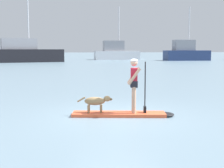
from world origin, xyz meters
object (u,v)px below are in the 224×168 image
object	(u,v)px
person_paddler	(134,82)
dog	(96,101)
moored_boat_far_starboard	(186,53)
moored_boat_outer	(24,53)
paddleboard	(126,114)
moored_boat_center	(116,53)

from	to	relation	value
person_paddler	dog	size ratio (longest dim) A/B	1.54
moored_boat_far_starboard	moored_boat_outer	bearing A→B (deg)	-175.96
paddleboard	moored_boat_far_starboard	size ratio (longest dim) A/B	0.33
person_paddler	dog	bearing A→B (deg)	166.60
paddleboard	moored_boat_far_starboard	xyz separation A→B (m)	(23.74, 45.51, 1.40)
paddleboard	moored_boat_outer	distance (m)	43.82
dog	moored_boat_outer	world-z (taller)	moored_boat_outer
person_paddler	moored_boat_center	world-z (taller)	moored_boat_center
person_paddler	moored_boat_far_starboard	size ratio (longest dim) A/B	0.17
moored_boat_outer	moored_boat_center	size ratio (longest dim) A/B	1.18
dog	moored_boat_far_starboard	distance (m)	51.58
dog	paddleboard	bearing A→B (deg)	-13.40
moored_boat_outer	moored_boat_far_starboard	size ratio (longest dim) A/B	1.26
person_paddler	dog	distance (m)	1.35
person_paddler	moored_boat_far_starboard	bearing A→B (deg)	62.74
moored_boat_center	moored_boat_far_starboard	bearing A→B (deg)	-32.79
paddleboard	moored_boat_center	distance (m)	54.43
moored_boat_outer	moored_boat_center	distance (m)	19.95
dog	moored_boat_far_starboard	size ratio (longest dim) A/B	0.11
paddleboard	moored_boat_outer	size ratio (longest dim) A/B	0.26
paddleboard	person_paddler	distance (m)	1.06
paddleboard	moored_boat_outer	xyz separation A→B (m)	(-5.48, 43.45, 1.44)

